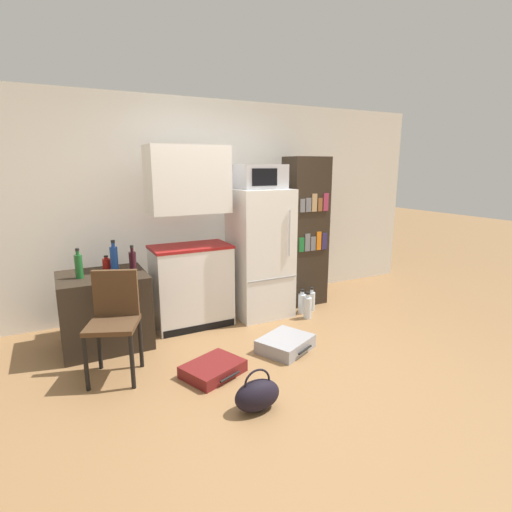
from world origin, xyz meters
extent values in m
plane|color=olive|center=(0.00, 0.00, 0.00)|extent=(24.00, 24.00, 0.00)
cube|color=white|center=(0.20, 2.00, 1.29)|extent=(6.40, 0.10, 2.59)
cube|color=#2D2319|center=(-1.27, 1.25, 0.37)|extent=(0.83, 0.71, 0.74)
cube|color=white|center=(-0.31, 1.35, 0.45)|extent=(0.85, 0.49, 0.90)
cube|color=maroon|center=(-0.31, 1.35, 0.91)|extent=(0.87, 0.50, 0.03)
cube|color=white|center=(-0.31, 1.35, 1.65)|extent=(0.85, 0.42, 0.71)
cube|color=black|center=(-0.31, 1.10, 0.04)|extent=(0.82, 0.01, 0.08)
cube|color=white|center=(0.54, 1.30, 0.77)|extent=(0.66, 0.60, 1.53)
cube|color=gray|center=(0.54, 0.99, 0.52)|extent=(0.63, 0.01, 0.01)
cylinder|color=silver|center=(0.75, 0.98, 1.04)|extent=(0.02, 0.02, 0.54)
cube|color=#B7B7BC|center=(0.54, 1.30, 1.67)|extent=(0.54, 0.38, 0.28)
cube|color=black|center=(0.49, 1.10, 1.67)|extent=(0.31, 0.01, 0.19)
cube|color=#2D2319|center=(1.26, 1.42, 0.95)|extent=(0.52, 0.36, 1.90)
cube|color=#1E7033|center=(1.09, 1.23, 0.83)|extent=(0.07, 0.01, 0.18)
cube|color=slate|center=(1.17, 1.23, 0.85)|extent=(0.07, 0.01, 0.22)
cube|color=slate|center=(1.26, 1.23, 0.83)|extent=(0.07, 0.01, 0.18)
cube|color=orange|center=(1.35, 1.23, 0.86)|extent=(0.07, 0.01, 0.23)
cube|color=#332856|center=(1.43, 1.23, 0.85)|extent=(0.08, 0.01, 0.21)
cube|color=slate|center=(1.09, 1.23, 1.32)|extent=(0.07, 0.01, 0.16)
cube|color=slate|center=(1.17, 1.23, 1.32)|extent=(0.07, 0.01, 0.17)
cube|color=tan|center=(1.26, 1.23, 1.35)|extent=(0.07, 0.01, 0.22)
cube|color=brown|center=(1.35, 1.23, 1.32)|extent=(0.06, 0.01, 0.16)
cube|color=#A33351|center=(1.43, 1.23, 1.35)|extent=(0.07, 0.01, 0.22)
cylinder|color=#1E6028|center=(-1.47, 1.20, 0.86)|extent=(0.07, 0.07, 0.23)
cylinder|color=#1E6028|center=(-1.47, 1.20, 0.99)|extent=(0.03, 0.03, 0.04)
cylinder|color=black|center=(-1.47, 1.20, 1.02)|extent=(0.04, 0.04, 0.02)
cylinder|color=black|center=(-0.99, 1.04, 0.86)|extent=(0.07, 0.07, 0.24)
cylinder|color=black|center=(-0.99, 1.04, 1.00)|extent=(0.03, 0.03, 0.04)
cylinder|color=black|center=(-0.99, 1.04, 1.04)|extent=(0.03, 0.03, 0.02)
cylinder|color=#AD1914|center=(-1.19, 1.42, 0.80)|extent=(0.08, 0.08, 0.12)
cylinder|color=#AD1914|center=(-1.19, 1.42, 0.87)|extent=(0.04, 0.04, 0.02)
cylinder|color=black|center=(-1.19, 1.42, 0.89)|extent=(0.04, 0.04, 0.01)
cylinder|color=#1E47A3|center=(-1.13, 1.33, 0.87)|extent=(0.08, 0.08, 0.25)
cylinder|color=#1E47A3|center=(-1.13, 1.33, 1.01)|extent=(0.03, 0.03, 0.04)
cylinder|color=black|center=(-1.13, 1.33, 1.05)|extent=(0.04, 0.04, 0.03)
cylinder|color=black|center=(-1.52, 0.40, 0.23)|extent=(0.04, 0.04, 0.47)
cylinder|color=black|center=(-1.19, 0.27, 0.23)|extent=(0.04, 0.04, 0.47)
cylinder|color=black|center=(-1.39, 0.74, 0.23)|extent=(0.04, 0.04, 0.47)
cylinder|color=black|center=(-1.05, 0.60, 0.23)|extent=(0.04, 0.04, 0.47)
cube|color=#4C331E|center=(-1.29, 0.50, 0.49)|extent=(0.52, 0.52, 0.04)
cube|color=#4C331E|center=(-1.22, 0.67, 0.71)|extent=(0.37, 0.19, 0.41)
cube|color=#99999E|center=(0.29, 0.29, 0.07)|extent=(0.63, 0.58, 0.13)
cylinder|color=black|center=(0.39, 0.09, 0.07)|extent=(0.21, 0.11, 0.02)
cube|color=maroon|center=(-0.53, 0.17, 0.05)|extent=(0.60, 0.53, 0.11)
cylinder|color=black|center=(-0.45, -0.02, 0.05)|extent=(0.21, 0.10, 0.02)
ellipsoid|color=black|center=(-0.42, -0.47, 0.12)|extent=(0.36, 0.20, 0.24)
torus|color=black|center=(-0.42, -0.47, 0.23)|extent=(0.21, 0.02, 0.21)
cylinder|color=silver|center=(0.97, 0.90, 0.13)|extent=(0.09, 0.09, 0.26)
cylinder|color=silver|center=(0.97, 0.90, 0.28)|extent=(0.04, 0.04, 0.05)
cylinder|color=black|center=(0.97, 0.90, 0.32)|extent=(0.05, 0.05, 0.03)
cylinder|color=silver|center=(1.17, 1.10, 0.12)|extent=(0.09, 0.09, 0.23)
cylinder|color=silver|center=(1.17, 1.10, 0.26)|extent=(0.04, 0.04, 0.04)
cylinder|color=black|center=(1.17, 1.10, 0.29)|extent=(0.05, 0.05, 0.02)
cylinder|color=silver|center=(1.00, 1.07, 0.12)|extent=(0.10, 0.10, 0.24)
cylinder|color=silver|center=(1.00, 1.07, 0.26)|extent=(0.04, 0.04, 0.04)
cylinder|color=black|center=(1.00, 1.07, 0.30)|extent=(0.05, 0.05, 0.02)
camera|label=1|loc=(-1.65, -2.83, 1.79)|focal=28.00mm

